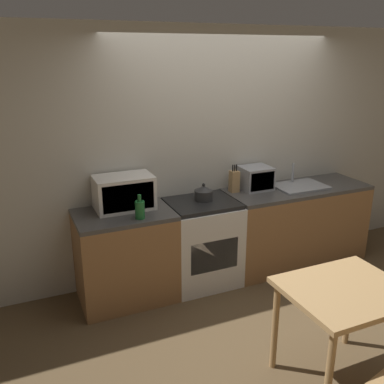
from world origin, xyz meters
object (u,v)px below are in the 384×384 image
Objects in this scene: toaster_oven at (256,178)px; dining_table at (345,302)px; stove_range at (202,242)px; microwave at (124,192)px; kettle at (203,193)px; bottle at (140,209)px.

toaster_oven reaches higher than dining_table.
toaster_oven is at bearing 78.19° from dining_table.
toaster_oven is 1.93m from dining_table.
microwave is (-0.77, 0.12, 0.61)m from stove_range.
kettle is 0.82× the size of bottle.
bottle reaches higher than kettle.
toaster_oven is at bearing 0.95° from microwave.
stove_range is 1.75m from dining_table.
bottle is 1.86m from dining_table.
stove_range is 1.06× the size of dining_table.
bottle is at bearing -162.83° from kettle.
microwave is 0.32m from bottle.
kettle is 0.57× the size of toaster_oven.
bottle is (-0.74, -0.23, 0.01)m from kettle.
microwave reaches higher than toaster_oven.
dining_table is (1.09, -1.83, -0.40)m from microwave.
kettle is (0.03, 0.04, 0.53)m from stove_range.
stove_range is at bearing -8.61° from microwave.
stove_range is 0.99m from microwave.
microwave is 2.43× the size of bottle.
kettle is 1.80m from dining_table.
stove_range is 1.63× the size of microwave.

